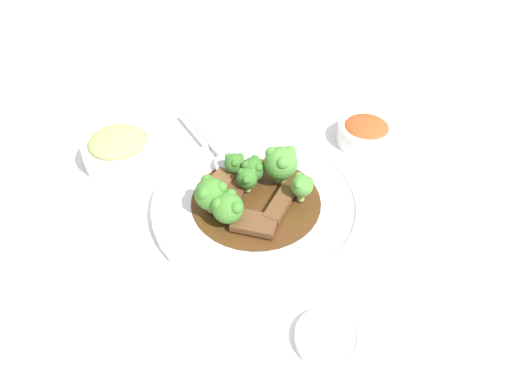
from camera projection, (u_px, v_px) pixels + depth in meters
The scene contains 17 objects.
ground_plane at pixel (256, 208), 0.77m from camera, with size 4.00×4.00×0.00m, color silver.
main_plate at pixel (256, 203), 0.76m from camera, with size 0.32×0.32×0.02m.
beef_strip_0 at pixel (280, 204), 0.74m from camera, with size 0.03×0.07×0.01m.
beef_strip_1 at pixel (254, 223), 0.71m from camera, with size 0.07×0.05×0.01m.
beef_strip_2 at pixel (221, 181), 0.77m from camera, with size 0.04×0.05×0.01m.
beef_strip_3 at pixel (230, 195), 0.75m from camera, with size 0.05×0.07×0.01m.
broccoli_floret_0 at pixel (235, 163), 0.77m from camera, with size 0.03×0.03×0.04m.
broccoli_floret_1 at pixel (228, 207), 0.70m from camera, with size 0.05×0.05×0.05m.
broccoli_floret_2 at pixel (302, 185), 0.73m from camera, with size 0.03×0.03×0.05m.
broccoli_floret_3 at pixel (247, 178), 0.75m from camera, with size 0.03×0.03×0.04m.
broccoli_floret_4 at pixel (253, 169), 0.77m from camera, with size 0.04×0.04×0.04m.
broccoli_floret_5 at pixel (211, 193), 0.71m from camera, with size 0.05×0.05×0.06m.
broccoli_floret_6 at pixel (281, 163), 0.76m from camera, with size 0.05×0.05×0.06m.
serving_spoon at pixel (226, 161), 0.81m from camera, with size 0.20×0.14×0.01m.
side_bowl_kimchi at pixel (365, 132), 0.87m from camera, with size 0.10×0.10×0.04m.
side_bowl_appetizer at pixel (120, 148), 0.83m from camera, with size 0.12×0.12×0.06m.
sauce_dish at pixel (327, 337), 0.60m from camera, with size 0.08×0.08×0.01m.
Camera 1 is at (-0.23, 0.48, 0.55)m, focal length 35.00 mm.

